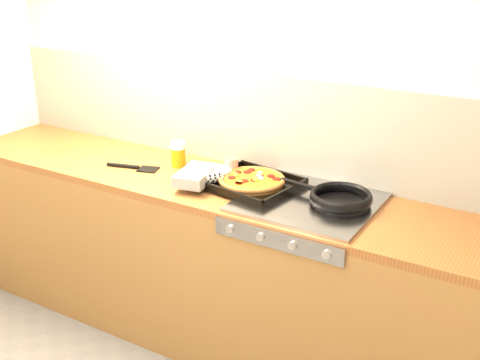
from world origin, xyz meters
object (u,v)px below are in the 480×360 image
Objects in this scene: pizza_on_tray at (237,179)px; frying_pan at (340,198)px; juice_glass at (178,154)px; tomato_can at (231,168)px.

frying_pan is at bearing 4.74° from pizza_on_tray.
juice_glass is (-0.42, 0.10, 0.02)m from pizza_on_tray.
juice_glass is at bearing 176.61° from frying_pan.
tomato_can reaches higher than frying_pan.
tomato_can is 0.32m from juice_glass.
tomato_can is at bearing 132.65° from pizza_on_tray.
pizza_on_tray is 0.43m from juice_glass.
frying_pan is at bearing -3.39° from juice_glass.
frying_pan is 3.62× the size of juice_glass.
frying_pan is 0.93m from juice_glass.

